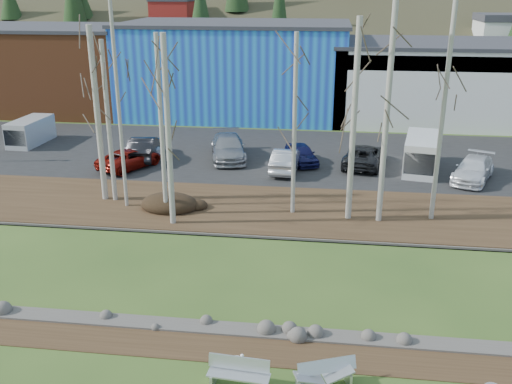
# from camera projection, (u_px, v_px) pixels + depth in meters

# --- Properties ---
(dirt_strip) EXTENTS (80.00, 1.80, 0.03)m
(dirt_strip) POSITION_uv_depth(u_px,v_px,m) (239.00, 348.00, 19.10)
(dirt_strip) COLOR #382616
(dirt_strip) RESTS_ON ground
(near_bank_rocks) EXTENTS (80.00, 0.80, 0.50)m
(near_bank_rocks) POSITION_uv_depth(u_px,v_px,m) (243.00, 331.00, 20.03)
(near_bank_rocks) COLOR #47423D
(near_bank_rocks) RESTS_ON ground
(river) EXTENTS (80.00, 8.00, 0.90)m
(river) POSITION_uv_depth(u_px,v_px,m) (258.00, 276.00, 23.85)
(river) COLOR black
(river) RESTS_ON ground
(far_bank_rocks) EXTENTS (80.00, 0.80, 0.46)m
(far_bank_rocks) POSITION_uv_depth(u_px,v_px,m) (269.00, 235.00, 27.67)
(far_bank_rocks) COLOR #47423D
(far_bank_rocks) RESTS_ON ground
(far_bank) EXTENTS (80.00, 7.00, 0.15)m
(far_bank) POSITION_uv_depth(u_px,v_px,m) (275.00, 210.00, 30.63)
(far_bank) COLOR #382616
(far_bank) RESTS_ON ground
(parking_lot) EXTENTS (80.00, 14.00, 0.14)m
(parking_lot) POSITION_uv_depth(u_px,v_px,m) (289.00, 155.00, 40.41)
(parking_lot) COLOR black
(parking_lot) RESTS_ON ground
(building_brick) EXTENTS (16.32, 12.24, 7.80)m
(building_brick) POSITION_uv_depth(u_px,v_px,m) (53.00, 68.00, 55.03)
(building_brick) COLOR brown
(building_brick) RESTS_ON ground
(building_blue) EXTENTS (20.40, 12.24, 8.30)m
(building_blue) POSITION_uv_depth(u_px,v_px,m) (237.00, 68.00, 52.77)
(building_blue) COLOR blue
(building_blue) RESTS_ON ground
(building_white) EXTENTS (18.36, 12.24, 6.80)m
(building_white) POSITION_uv_depth(u_px,v_px,m) (436.00, 80.00, 50.84)
(building_white) COLOR silver
(building_white) RESTS_ON ground
(bench_intact) EXTENTS (1.93, 0.72, 0.95)m
(bench_intact) POSITION_uv_depth(u_px,v_px,m) (239.00, 374.00, 17.11)
(bench_intact) COLOR silver
(bench_intact) RESTS_ON ground
(bench_damaged) EXTENTS (1.93, 1.21, 0.82)m
(bench_damaged) POSITION_uv_depth(u_px,v_px,m) (325.00, 374.00, 17.17)
(bench_damaged) COLOR silver
(bench_damaged) RESTS_ON ground
(seagull) EXTENTS (0.45, 0.22, 0.33)m
(seagull) POSITION_uv_depth(u_px,v_px,m) (238.00, 359.00, 18.27)
(seagull) COLOR gold
(seagull) RESTS_ON ground
(dirt_mound) EXTENTS (3.10, 2.19, 0.61)m
(dirt_mound) POSITION_uv_depth(u_px,v_px,m) (169.00, 203.00, 30.50)
(dirt_mound) COLOR black
(dirt_mound) RESTS_ON far_bank
(birch_0) EXTENTS (0.25, 0.25, 8.71)m
(birch_0) POSITION_uv_depth(u_px,v_px,m) (109.00, 123.00, 30.39)
(birch_0) COLOR beige
(birch_0) RESTS_ON far_bank
(birch_1) EXTENTS (0.19, 0.19, 11.99)m
(birch_1) POSITION_uv_depth(u_px,v_px,m) (118.00, 96.00, 28.97)
(birch_1) COLOR beige
(birch_1) RESTS_ON far_bank
(birch_2) EXTENTS (0.32, 0.32, 9.42)m
(birch_2) POSITION_uv_depth(u_px,v_px,m) (98.00, 116.00, 30.41)
(birch_2) COLOR beige
(birch_2) RESTS_ON far_bank
(birch_3) EXTENTS (0.23, 0.23, 9.21)m
(birch_3) POSITION_uv_depth(u_px,v_px,m) (161.00, 128.00, 28.38)
(birch_3) COLOR beige
(birch_3) RESTS_ON far_bank
(birch_4) EXTENTS (0.28, 0.28, 9.30)m
(birch_4) POSITION_uv_depth(u_px,v_px,m) (168.00, 133.00, 27.20)
(birch_4) COLOR beige
(birch_4) RESTS_ON far_bank
(birch_5) EXTENTS (0.22, 0.22, 9.22)m
(birch_5) POSITION_uv_depth(u_px,v_px,m) (294.00, 127.00, 28.56)
(birch_5) COLOR beige
(birch_5) RESTS_ON far_bank
(birch_6) EXTENTS (0.30, 0.30, 9.98)m
(birch_6) POSITION_uv_depth(u_px,v_px,m) (354.00, 123.00, 27.69)
(birch_6) COLOR beige
(birch_6) RESTS_ON far_bank
(birch_7) EXTENTS (0.28, 0.28, 10.84)m
(birch_7) POSITION_uv_depth(u_px,v_px,m) (387.00, 116.00, 27.23)
(birch_7) COLOR beige
(birch_7) RESTS_ON far_bank
(birch_8) EXTENTS (0.23, 0.23, 12.21)m
(birch_8) POSITION_uv_depth(u_px,v_px,m) (444.00, 100.00, 27.25)
(birch_8) COLOR beige
(birch_8) RESTS_ON far_bank
(car_0) EXTENTS (2.63, 4.09, 1.30)m
(car_0) POSITION_uv_depth(u_px,v_px,m) (139.00, 152.00, 38.55)
(car_0) COLOR white
(car_0) RESTS_ON parking_lot
(car_1) EXTENTS (2.26, 4.94, 1.57)m
(car_1) POSITION_uv_depth(u_px,v_px,m) (144.00, 148.00, 39.08)
(car_1) COLOR black
(car_1) RESTS_ON parking_lot
(car_2) EXTENTS (4.00, 5.03, 1.27)m
(car_2) POSITION_uv_depth(u_px,v_px,m) (130.00, 158.00, 37.20)
(car_2) COLOR maroon
(car_2) RESTS_ON parking_lot
(car_3) EXTENTS (3.41, 5.86, 1.60)m
(car_3) POSITION_uv_depth(u_px,v_px,m) (228.00, 147.00, 39.16)
(car_3) COLOR gray
(car_3) RESTS_ON parking_lot
(car_4) EXTENTS (2.80, 4.09, 1.29)m
(car_4) POSITION_uv_depth(u_px,v_px,m) (302.00, 154.00, 38.17)
(car_4) COLOR #151542
(car_4) RESTS_ON parking_lot
(car_5) EXTENTS (1.84, 4.51, 1.46)m
(car_5) POSITION_uv_depth(u_px,v_px,m) (286.00, 160.00, 36.59)
(car_5) COLOR #B8B8BA
(car_5) RESTS_ON parking_lot
(car_6) EXTENTS (3.17, 5.39, 1.41)m
(car_6) POSITION_uv_depth(u_px,v_px,m) (364.00, 155.00, 37.66)
(car_6) COLOR black
(car_6) RESTS_ON parking_lot
(car_7) EXTENTS (3.66, 5.13, 1.38)m
(car_7) POSITION_uv_depth(u_px,v_px,m) (473.00, 169.00, 34.83)
(car_7) COLOR white
(car_7) RESTS_ON parking_lot
(van_white) EXTENTS (2.91, 5.29, 2.19)m
(van_white) POSITION_uv_depth(u_px,v_px,m) (422.00, 154.00, 36.48)
(van_white) COLOR white
(van_white) RESTS_ON parking_lot
(van_grey) EXTENTS (1.96, 4.33, 1.86)m
(van_grey) POSITION_uv_depth(u_px,v_px,m) (29.00, 132.00, 42.69)
(van_grey) COLOR silver
(van_grey) RESTS_ON parking_lot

